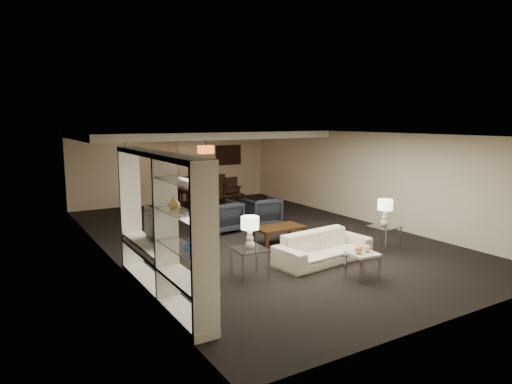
{
  "coord_description": "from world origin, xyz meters",
  "views": [
    {
      "loc": [
        -5.61,
        -9.34,
        2.84
      ],
      "look_at": [
        0.0,
        0.0,
        1.1
      ],
      "focal_mm": 32.0,
      "sensor_mm": 36.0,
      "label": 1
    }
  ],
  "objects_px": {
    "vase_amber": "(174,203)",
    "side_table_right": "(384,238)",
    "chair_nl": "(200,196)",
    "chair_fr": "(217,188)",
    "floor_lamp": "(132,185)",
    "chair_fm": "(201,189)",
    "armchair_right": "(262,212)",
    "marble_table": "(362,265)",
    "chair_nm": "(218,195)",
    "coffee_table": "(279,235)",
    "pendant_light": "(206,150)",
    "table_lamp_left": "(250,233)",
    "chair_nr": "(235,193)",
    "sofa": "(323,247)",
    "vase_blue": "(189,246)",
    "side_table_left": "(250,263)",
    "armchair_left": "(222,217)",
    "dining_table": "(209,197)",
    "television": "(150,227)",
    "floor_speaker": "(135,238)",
    "chair_fl": "(184,191)",
    "table_lamp_right": "(385,213)"
  },
  "relations": [
    {
      "from": "pendant_light",
      "to": "chair_fl",
      "type": "height_order",
      "value": "pendant_light"
    },
    {
      "from": "coffee_table",
      "to": "chair_nl",
      "type": "distance_m",
      "value": 4.23
    },
    {
      "from": "television",
      "to": "floor_lamp",
      "type": "relative_size",
      "value": 0.59
    },
    {
      "from": "pendant_light",
      "to": "television",
      "type": "xyz_separation_m",
      "value": [
        -3.58,
        -5.45,
        -0.88
      ]
    },
    {
      "from": "chair_nl",
      "to": "television",
      "type": "bearing_deg",
      "value": -116.7
    },
    {
      "from": "floor_speaker",
      "to": "chair_nr",
      "type": "distance_m",
      "value": 6.04
    },
    {
      "from": "coffee_table",
      "to": "vase_blue",
      "type": "bearing_deg",
      "value": -139.94
    },
    {
      "from": "television",
      "to": "chair_nm",
      "type": "distance_m",
      "value": 6.6
    },
    {
      "from": "armchair_right",
      "to": "floor_speaker",
      "type": "height_order",
      "value": "floor_speaker"
    },
    {
      "from": "vase_blue",
      "to": "floor_lamp",
      "type": "distance_m",
      "value": 8.38
    },
    {
      "from": "marble_table",
      "to": "dining_table",
      "type": "xyz_separation_m",
      "value": [
        0.53,
        7.56,
        0.1
      ]
    },
    {
      "from": "armchair_right",
      "to": "floor_speaker",
      "type": "relative_size",
      "value": 0.76
    },
    {
      "from": "coffee_table",
      "to": "armchair_left",
      "type": "bearing_deg",
      "value": 109.44
    },
    {
      "from": "chair_nm",
      "to": "table_lamp_right",
      "type": "bearing_deg",
      "value": -71.65
    },
    {
      "from": "chair_nm",
      "to": "vase_amber",
      "type": "bearing_deg",
      "value": -113.94
    },
    {
      "from": "pendant_light",
      "to": "table_lamp_left",
      "type": "bearing_deg",
      "value": -107.73
    },
    {
      "from": "chair_fr",
      "to": "side_table_right",
      "type": "bearing_deg",
      "value": 97.1
    },
    {
      "from": "table_lamp_left",
      "to": "television",
      "type": "distance_m",
      "value": 1.76
    },
    {
      "from": "sofa",
      "to": "chair_nr",
      "type": "bearing_deg",
      "value": 72.95
    },
    {
      "from": "chair_fm",
      "to": "armchair_right",
      "type": "bearing_deg",
      "value": 97.59
    },
    {
      "from": "vase_amber",
      "to": "chair_nr",
      "type": "xyz_separation_m",
      "value": [
        4.53,
        6.57,
        -1.15
      ]
    },
    {
      "from": "side_table_right",
      "to": "chair_nr",
      "type": "distance_m",
      "value": 5.85
    },
    {
      "from": "side_table_left",
      "to": "table_lamp_left",
      "type": "bearing_deg",
      "value": 0.0
    },
    {
      "from": "armchair_left",
      "to": "vase_amber",
      "type": "xyz_separation_m",
      "value": [
        -2.8,
        -4.05,
        1.26
      ]
    },
    {
      "from": "chair_fr",
      "to": "floor_lamp",
      "type": "bearing_deg",
      "value": 5.35
    },
    {
      "from": "table_lamp_left",
      "to": "floor_lamp",
      "type": "bearing_deg",
      "value": 91.16
    },
    {
      "from": "coffee_table",
      "to": "dining_table",
      "type": "relative_size",
      "value": 0.6
    },
    {
      "from": "armchair_left",
      "to": "vase_blue",
      "type": "height_order",
      "value": "vase_blue"
    },
    {
      "from": "vase_amber",
      "to": "side_table_right",
      "type": "bearing_deg",
      "value": 8.41
    },
    {
      "from": "side_table_left",
      "to": "chair_fl",
      "type": "xyz_separation_m",
      "value": [
        1.63,
        7.11,
        0.23
      ]
    },
    {
      "from": "armchair_left",
      "to": "chair_fr",
      "type": "distance_m",
      "value": 4.19
    },
    {
      "from": "vase_blue",
      "to": "chair_nm",
      "type": "height_order",
      "value": "vase_blue"
    },
    {
      "from": "table_lamp_right",
      "to": "marble_table",
      "type": "relative_size",
      "value": 1.24
    },
    {
      "from": "dining_table",
      "to": "marble_table",
      "type": "bearing_deg",
      "value": -93.44
    },
    {
      "from": "chair_nr",
      "to": "floor_lamp",
      "type": "distance_m",
      "value": 3.21
    },
    {
      "from": "marble_table",
      "to": "floor_lamp",
      "type": "xyz_separation_m",
      "value": [
        -1.84,
        8.07,
        0.62
      ]
    },
    {
      "from": "table_lamp_left",
      "to": "table_lamp_right",
      "type": "xyz_separation_m",
      "value": [
        3.4,
        0.0,
        0.0
      ]
    },
    {
      "from": "chair_nm",
      "to": "floor_lamp",
      "type": "xyz_separation_m",
      "value": [
        -2.37,
        1.15,
        0.35
      ]
    },
    {
      "from": "pendant_light",
      "to": "vase_blue",
      "type": "height_order",
      "value": "pendant_light"
    },
    {
      "from": "pendant_light",
      "to": "chair_fr",
      "type": "bearing_deg",
      "value": 51.29
    },
    {
      "from": "chair_nr",
      "to": "floor_lamp",
      "type": "height_order",
      "value": "floor_lamp"
    },
    {
      "from": "armchair_right",
      "to": "chair_nm",
      "type": "relative_size",
      "value": 0.85
    },
    {
      "from": "vase_blue",
      "to": "chair_fm",
      "type": "xyz_separation_m",
      "value": [
        3.93,
        8.38,
        -0.64
      ]
    },
    {
      "from": "armchair_right",
      "to": "chair_nl",
      "type": "distance_m",
      "value": 2.6
    },
    {
      "from": "vase_amber",
      "to": "floor_lamp",
      "type": "relative_size",
      "value": 0.11
    },
    {
      "from": "vase_blue",
      "to": "chair_fl",
      "type": "bearing_deg",
      "value": 68.3
    },
    {
      "from": "sofa",
      "to": "chair_fm",
      "type": "distance_m",
      "value": 7.14
    },
    {
      "from": "side_table_right",
      "to": "chair_nl",
      "type": "relative_size",
      "value": 0.57
    },
    {
      "from": "side_table_left",
      "to": "chair_nr",
      "type": "relative_size",
      "value": 0.57
    },
    {
      "from": "side_table_right",
      "to": "marble_table",
      "type": "bearing_deg",
      "value": -147.09
    }
  ]
}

